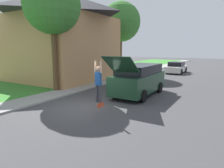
# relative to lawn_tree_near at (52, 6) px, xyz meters

# --- Properties ---
(ground_plane) EXTENTS (120.00, 120.00, 0.00)m
(ground_plane) POSITION_rel_lawn_tree_near_xyz_m (4.41, -2.12, -5.97)
(ground_plane) COLOR #3D3D3F
(lawn) EXTENTS (10.00, 80.00, 0.08)m
(lawn) POSITION_rel_lawn_tree_near_xyz_m (-3.59, 3.88, -5.93)
(lawn) COLOR #387F2D
(lawn) RESTS_ON ground_plane
(sidewalk) EXTENTS (1.80, 80.00, 0.10)m
(sidewalk) POSITION_rel_lawn_tree_near_xyz_m (0.81, 3.88, -5.92)
(sidewalk) COLOR gray
(sidewalk) RESTS_ON ground_plane
(house) EXTENTS (9.51, 9.37, 8.38)m
(house) POSITION_rel_lawn_tree_near_xyz_m (-3.84, 4.55, -1.54)
(house) COLOR tan
(house) RESTS_ON lawn
(lawn_tree_near) EXTENTS (3.92, 3.92, 7.89)m
(lawn_tree_near) POSITION_rel_lawn_tree_near_xyz_m (0.00, 0.00, 0.00)
(lawn_tree_near) COLOR brown
(lawn_tree_near) RESTS_ON lawn
(lawn_tree_far) EXTENTS (4.54, 4.54, 8.30)m
(lawn_tree_far) POSITION_rel_lawn_tree_near_xyz_m (-0.54, 10.79, 0.12)
(lawn_tree_far) COLOR brown
(lawn_tree_far) RESTS_ON lawn
(suv_parked) EXTENTS (2.14, 5.67, 2.70)m
(suv_parked) POSITION_rel_lawn_tree_near_xyz_m (5.65, 1.99, -4.89)
(suv_parked) COLOR #193823
(suv_parked) RESTS_ON ground_plane
(car_down_street) EXTENTS (1.99, 4.41, 1.42)m
(car_down_street) POSITION_rel_lawn_tree_near_xyz_m (4.86, 15.86, -5.30)
(car_down_street) COLOR silver
(car_down_street) RESTS_ON ground_plane
(skateboarder) EXTENTS (0.41, 0.23, 1.95)m
(skateboarder) POSITION_rel_lawn_tree_near_xyz_m (5.60, -2.64, -4.37)
(skateboarder) COLOR #38383D
(skateboarder) RESTS_ON ground_plane
(skateboard) EXTENTS (0.28, 0.75, 0.30)m
(skateboard) POSITION_rel_lawn_tree_near_xyz_m (5.72, -2.67, -5.50)
(skateboard) COLOR #B73D23
(skateboard) RESTS_ON ground_plane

